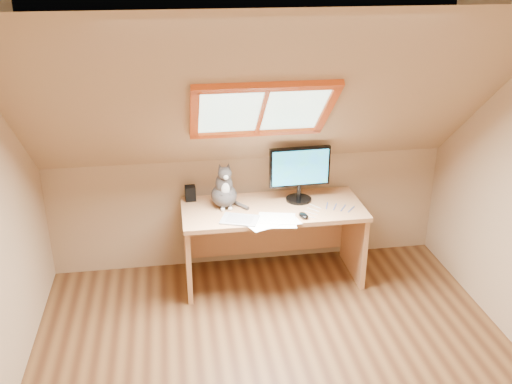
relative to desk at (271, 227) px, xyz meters
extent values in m
cube|color=tan|center=(-0.15, 0.30, 0.02)|extent=(3.50, 0.02, 1.00)
cube|color=silver|center=(-0.15, -2.22, 1.92)|extent=(3.50, 1.95, 0.02)
cube|color=tan|center=(-0.15, -0.47, 1.22)|extent=(3.50, 1.56, 1.41)
cube|color=#B2E0CC|center=(-0.15, -0.39, 1.15)|extent=(0.90, 0.53, 0.48)
cube|color=#DA4714|center=(-0.15, -0.39, 1.15)|extent=(1.02, 0.64, 0.59)
cube|color=tan|center=(0.00, -0.07, 0.20)|extent=(1.52, 0.66, 0.04)
cube|color=tan|center=(-0.73, -0.07, -0.15)|extent=(0.04, 0.60, 0.65)
cube|color=tan|center=(0.73, -0.07, -0.15)|extent=(0.04, 0.60, 0.65)
cube|color=tan|center=(0.00, 0.24, -0.15)|extent=(1.42, 0.03, 0.46)
cylinder|color=black|center=(0.24, 0.04, 0.23)|extent=(0.22, 0.22, 0.02)
cylinder|color=black|center=(0.24, 0.04, 0.30)|extent=(0.04, 0.04, 0.12)
cube|color=black|center=(0.24, 0.04, 0.53)|extent=(0.52, 0.06, 0.34)
cube|color=blue|center=(0.24, 0.01, 0.53)|extent=(0.48, 0.03, 0.30)
ellipsoid|color=#4A4442|center=(-0.40, 0.03, 0.31)|extent=(0.24, 0.28, 0.19)
ellipsoid|color=#4A4442|center=(-0.40, 0.01, 0.42)|extent=(0.15, 0.15, 0.20)
ellipsoid|color=silver|center=(-0.39, -0.05, 0.40)|extent=(0.07, 0.04, 0.12)
ellipsoid|color=#4A4442|center=(-0.39, -0.03, 0.53)|extent=(0.12, 0.11, 0.10)
sphere|color=silver|center=(-0.39, -0.08, 0.51)|extent=(0.04, 0.04, 0.04)
cone|color=#4A4442|center=(-0.43, -0.02, 0.58)|extent=(0.06, 0.05, 0.07)
cone|color=#4A4442|center=(-0.36, -0.01, 0.58)|extent=(0.06, 0.06, 0.07)
cube|color=black|center=(-0.67, 0.18, 0.28)|extent=(0.09, 0.09, 0.13)
cube|color=#B2B2B7|center=(-0.31, -0.27, 0.22)|extent=(0.34, 0.30, 0.01)
ellipsoid|color=black|center=(0.21, -0.30, 0.23)|extent=(0.09, 0.13, 0.04)
cube|color=white|center=(-0.07, -0.33, 0.22)|extent=(0.33, 0.27, 0.00)
cube|color=white|center=(-0.07, -0.33, 0.22)|extent=(0.32, 0.24, 0.00)
cube|color=white|center=(-0.07, -0.33, 0.22)|extent=(0.35, 0.30, 0.00)
cube|color=white|center=(-0.07, -0.33, 0.22)|extent=(0.34, 0.28, 0.00)
camera|label=1|loc=(-0.81, -4.31, 2.22)|focal=40.00mm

